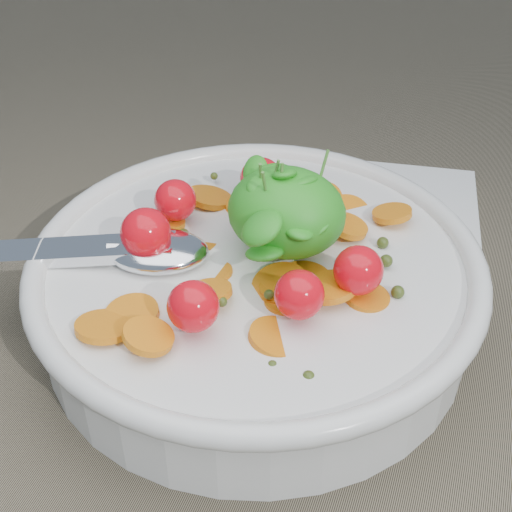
% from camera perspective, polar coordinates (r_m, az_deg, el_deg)
% --- Properties ---
extents(ground, '(6.00, 6.00, 0.00)m').
position_cam_1_polar(ground, '(0.54, 0.67, -4.15)').
color(ground, '#7A6F57').
rests_on(ground, ground).
extents(bowl, '(0.34, 0.31, 0.13)m').
position_cam_1_polar(bowl, '(0.50, -0.00, -2.18)').
color(bowl, white).
rests_on(bowl, ground).
extents(napkin, '(0.21, 0.19, 0.01)m').
position_cam_1_polar(napkin, '(0.64, 9.29, 3.66)').
color(napkin, white).
rests_on(napkin, ground).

